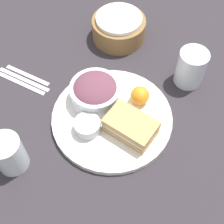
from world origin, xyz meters
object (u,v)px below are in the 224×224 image
at_px(dressing_cup, 87,126).
at_px(plate, 112,118).
at_px(salad_bowl, 95,91).
at_px(fork, 20,84).
at_px(water_glass, 9,154).
at_px(drink_glass, 191,68).
at_px(spoon, 28,75).
at_px(bread_basket, 119,28).
at_px(knife, 24,79).
at_px(sandwich, 131,126).

bearing_deg(dressing_cup, plate, 57.62).
bearing_deg(salad_bowl, fork, -171.06).
xyz_separation_m(plate, water_glass, (-0.17, -0.22, 0.04)).
xyz_separation_m(dressing_cup, drink_glass, (0.18, 0.28, 0.02)).
bearing_deg(drink_glass, fork, -153.29).
distance_m(salad_bowl, drink_glass, 0.28).
distance_m(fork, spoon, 0.04).
xyz_separation_m(spoon, water_glass, (0.12, -0.25, 0.05)).
relative_size(plate, salad_bowl, 2.36).
bearing_deg(dressing_cup, drink_glass, 56.98).
bearing_deg(bread_basket, drink_glass, -17.15).
bearing_deg(salad_bowl, knife, -175.50).
height_order(salad_bowl, spoon, salad_bowl).
bearing_deg(knife, salad_bowl, -172.43).
height_order(salad_bowl, dressing_cup, salad_bowl).
height_order(knife, spoon, same).
distance_m(dressing_cup, water_glass, 0.20).
height_order(bread_basket, spoon, bread_basket).
bearing_deg(fork, spoon, -90.00).
height_order(sandwich, knife, sandwich).
xyz_separation_m(fork, knife, (0.00, 0.02, 0.00)).
relative_size(plate, drink_glass, 2.95).
height_order(salad_bowl, water_glass, water_glass).
distance_m(plate, knife, 0.29).
distance_m(drink_glass, spoon, 0.47).
relative_size(salad_bowl, drink_glass, 1.25).
bearing_deg(salad_bowl, drink_glass, 41.53).
bearing_deg(bread_basket, dressing_cup, -78.27).
bearing_deg(water_glass, dressing_cup, 50.42).
relative_size(drink_glass, bread_basket, 0.65).
relative_size(drink_glass, water_glass, 1.07).
height_order(dressing_cup, spoon, dressing_cup).
bearing_deg(water_glass, bread_basket, 84.17).
bearing_deg(drink_glass, plate, -123.21).
bearing_deg(plate, bread_basket, 111.09).
bearing_deg(water_glass, sandwich, 40.48).
height_order(fork, water_glass, water_glass).
xyz_separation_m(salad_bowl, drink_glass, (0.21, 0.18, 0.00)).
relative_size(plate, bread_basket, 1.91).
height_order(sandwich, bread_basket, bread_basket).
distance_m(plate, salad_bowl, 0.08).
relative_size(bread_basket, fork, 1.00).
bearing_deg(fork, plate, -176.48).
relative_size(spoon, water_glass, 1.49).
height_order(sandwich, dressing_cup, sandwich).
relative_size(drink_glass, fork, 0.65).
bearing_deg(salad_bowl, water_glass, -112.12).
height_order(plate, water_glass, water_glass).
height_order(sandwich, salad_bowl, salad_bowl).
bearing_deg(drink_glass, sandwich, -108.64).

